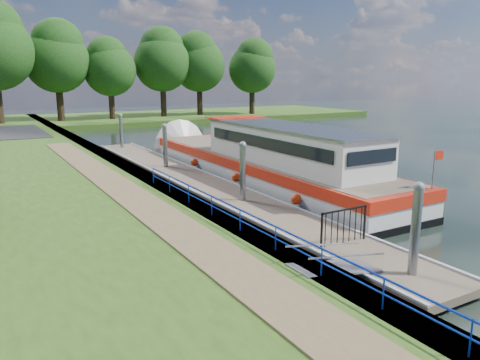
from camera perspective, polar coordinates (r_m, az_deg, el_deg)
ground at (r=14.12m, az=18.50°, el=-11.56°), size 160.00×160.00×0.00m
bank_edge at (r=25.02m, az=-12.38°, el=0.14°), size 1.10×90.00×0.78m
far_bank at (r=64.42m, az=-10.30°, el=7.53°), size 60.00×18.00×0.60m
footpath at (r=17.90m, az=-11.10°, el=-3.32°), size 1.60×40.00×0.05m
blue_fence at (r=14.09m, az=2.06°, el=-5.25°), size 0.04×18.04×0.72m
pontoon at (r=24.15m, az=-5.12°, el=-0.55°), size 2.50×30.00×0.56m
mooring_piles at (r=23.93m, az=-5.17°, el=2.00°), size 0.30×27.30×3.55m
gangway at (r=12.96m, az=11.49°, el=-10.34°), size 2.58×1.00×0.92m
gate_panel at (r=15.15m, az=12.56°, el=-4.92°), size 1.85×0.05×1.15m
barge at (r=25.72m, az=2.05°, el=2.35°), size 4.36×21.15×4.78m
horizon_trees at (r=57.67m, az=-22.59°, el=13.86°), size 54.38×10.03×12.87m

